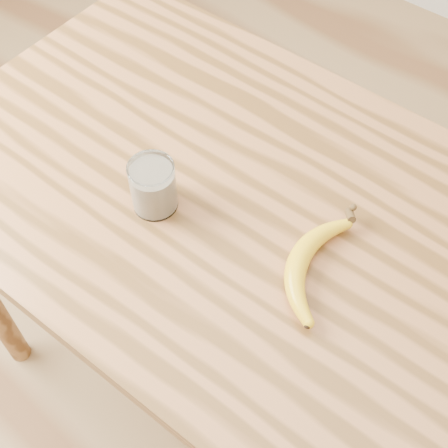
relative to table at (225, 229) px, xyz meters
The scene contains 3 objects.
table is the anchor object (origin of this frame).
smoothie_glass 0.22m from the table, 127.54° to the right, with size 0.08×0.08×0.10m.
banana 0.26m from the table, 15.61° to the right, with size 0.11×0.31×0.04m, color yellow, non-canonical shape.
Camera 1 is at (0.44, -0.58, 1.82)m, focal length 50.00 mm.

